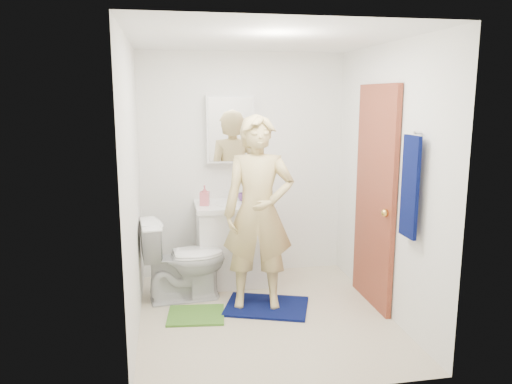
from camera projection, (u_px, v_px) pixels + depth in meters
floor at (265, 317)px, 4.47m from camera, size 2.20×2.40×0.02m
ceiling at (266, 37)px, 4.01m from camera, size 2.20×2.40×0.02m
wall_back at (243, 166)px, 5.41m from camera, size 2.20×0.02×2.40m
wall_front at (304, 219)px, 3.07m from camera, size 2.20×0.02×2.40m
wall_left at (131, 189)px, 4.04m from camera, size 0.02×2.40×2.40m
wall_right at (387, 181)px, 4.44m from camera, size 0.02×2.40×2.40m
vanity_cabinet at (234, 245)px, 5.25m from camera, size 0.75×0.55×0.80m
countertop at (234, 206)px, 5.17m from camera, size 0.79×0.59×0.05m
sink_basin at (233, 204)px, 5.17m from camera, size 0.40×0.40×0.03m
faucet at (231, 194)px, 5.33m from camera, size 0.03×0.03×0.12m
medicine_cabinet at (230, 129)px, 5.24m from camera, size 0.50×0.12×0.70m
mirror_panel at (231, 130)px, 5.18m from camera, size 0.46×0.01×0.66m
door at (375, 197)px, 4.61m from camera, size 0.05×0.80×2.05m
door_knob at (385, 213)px, 4.31m from camera, size 0.07×0.07×0.07m
towel at (410, 187)px, 3.86m from camera, size 0.03×0.24×0.80m
towel_hook at (418, 133)px, 3.79m from camera, size 0.06×0.02×0.02m
toilet at (184, 259)px, 4.79m from camera, size 0.83×0.52×0.80m
bath_mat at (267, 306)px, 4.66m from camera, size 0.88×0.75×0.02m
green_rug at (196, 315)px, 4.47m from camera, size 0.54×0.48×0.02m
soap_dispenser at (205, 195)px, 5.05m from camera, size 0.11×0.11×0.21m
toothbrush_cup at (243, 197)px, 5.27m from camera, size 0.13×0.13×0.09m
man at (258, 213)px, 4.51m from camera, size 0.70×0.52×1.76m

